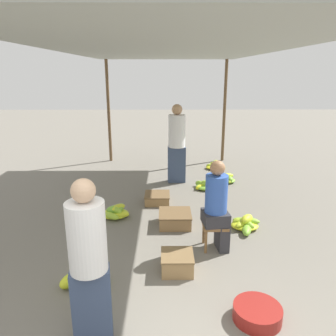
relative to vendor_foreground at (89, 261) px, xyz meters
The scene contains 17 objects.
canopy_post_back_left 6.41m from the vendor_foreground, 97.57° to the left, with size 0.08×0.08×2.69m, color brown.
canopy_post_back_right 6.75m from the vendor_foreground, 70.36° to the left, with size 0.08×0.08×2.69m, color brown.
canopy_tarp 3.51m from the vendor_foreground, 76.09° to the left, with size 3.50×7.34×0.04m, color #9EA399.
vendor_foreground is the anchor object (origin of this frame).
stool 2.16m from the vendor_foreground, 49.92° to the left, with size 0.34×0.34×0.37m.
vendor_seated 2.11m from the vendor_foreground, 49.52° to the left, with size 0.38×0.38×1.27m.
basin_black 1.75m from the vendor_foreground, ahead, with size 0.48×0.48×0.15m.
banana_pile_left_0 2.75m from the vendor_foreground, 94.07° to the left, with size 0.49×0.54×0.21m.
banana_pile_left_1 1.10m from the vendor_foreground, 109.36° to the left, with size 0.62×0.44×0.19m.
banana_pile_right_0 4.36m from the vendor_foreground, 69.36° to the left, with size 0.47×0.43×0.19m.
banana_pile_right_1 5.88m from the vendor_foreground, 70.51° to the left, with size 0.49×0.43×0.22m.
banana_pile_right_2 3.01m from the vendor_foreground, 48.82° to the left, with size 0.48×0.54×0.22m.
banana_pile_right_3 4.93m from the vendor_foreground, 65.32° to the left, with size 0.45×0.43×0.21m.
crate_near 3.38m from the vendor_foreground, 81.04° to the left, with size 0.47×0.47×0.18m.
crate_mid 1.50m from the vendor_foreground, 52.42° to the left, with size 0.40×0.40×0.23m.
crate_far 2.56m from the vendor_foreground, 70.53° to the left, with size 0.52×0.52×0.22m.
shopper_walking_mid 4.59m from the vendor_foreground, 78.42° to the left, with size 0.39×0.39×1.73m.
Camera 1 is at (-0.05, -1.59, 2.38)m, focal length 35.00 mm.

